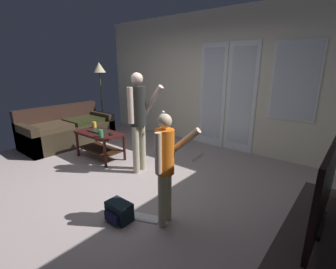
{
  "coord_description": "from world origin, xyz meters",
  "views": [
    {
      "loc": [
        2.67,
        -2.19,
        1.72
      ],
      "look_at": [
        0.76,
        0.15,
        0.84
      ],
      "focal_mm": 25.6,
      "sensor_mm": 36.0,
      "label": 1
    }
  ],
  "objects_px": {
    "leather_couch": "(68,131)",
    "tv_remote_black": "(111,134)",
    "person_child": "(166,161)",
    "floor_lamp": "(99,72)",
    "coffee_table": "(100,140)",
    "cup_near_edge": "(94,125)",
    "tv_stand": "(313,248)",
    "backpack": "(119,212)",
    "flat_screen_tv": "(326,186)",
    "person_adult": "(139,115)",
    "loose_keyboard": "(141,217)",
    "cup_by_laptop": "(101,133)",
    "laptop_closed": "(98,131)"
  },
  "relations": [
    {
      "from": "flat_screen_tv",
      "to": "person_adult",
      "type": "height_order",
      "value": "person_adult"
    },
    {
      "from": "leather_couch",
      "to": "tv_remote_black",
      "type": "xyz_separation_m",
      "value": [
        1.59,
        -0.02,
        0.23
      ]
    },
    {
      "from": "cup_near_edge",
      "to": "laptop_closed",
      "type": "bearing_deg",
      "value": -23.91
    },
    {
      "from": "cup_by_laptop",
      "to": "person_child",
      "type": "bearing_deg",
      "value": -16.42
    },
    {
      "from": "coffee_table",
      "to": "tv_remote_black",
      "type": "distance_m",
      "value": 0.32
    },
    {
      "from": "backpack",
      "to": "cup_by_laptop",
      "type": "height_order",
      "value": "cup_by_laptop"
    },
    {
      "from": "coffee_table",
      "to": "loose_keyboard",
      "type": "bearing_deg",
      "value": -23.59
    },
    {
      "from": "flat_screen_tv",
      "to": "person_adult",
      "type": "bearing_deg",
      "value": 169.37
    },
    {
      "from": "flat_screen_tv",
      "to": "loose_keyboard",
      "type": "height_order",
      "value": "flat_screen_tv"
    },
    {
      "from": "flat_screen_tv",
      "to": "cup_by_laptop",
      "type": "relative_size",
      "value": 9.36
    },
    {
      "from": "tv_stand",
      "to": "loose_keyboard",
      "type": "bearing_deg",
      "value": -165.83
    },
    {
      "from": "leather_couch",
      "to": "tv_remote_black",
      "type": "relative_size",
      "value": 11.12
    },
    {
      "from": "tv_stand",
      "to": "person_adult",
      "type": "distance_m",
      "value": 2.75
    },
    {
      "from": "person_child",
      "to": "backpack",
      "type": "bearing_deg",
      "value": -146.29
    },
    {
      "from": "coffee_table",
      "to": "backpack",
      "type": "bearing_deg",
      "value": -30.17
    },
    {
      "from": "coffee_table",
      "to": "laptop_closed",
      "type": "height_order",
      "value": "laptop_closed"
    },
    {
      "from": "leather_couch",
      "to": "flat_screen_tv",
      "type": "xyz_separation_m",
      "value": [
        4.92,
        -0.49,
        0.51
      ]
    },
    {
      "from": "loose_keyboard",
      "to": "cup_near_edge",
      "type": "xyz_separation_m",
      "value": [
        -2.33,
        1.01,
        0.55
      ]
    },
    {
      "from": "person_child",
      "to": "floor_lamp",
      "type": "bearing_deg",
      "value": 152.7
    },
    {
      "from": "floor_lamp",
      "to": "tv_remote_black",
      "type": "relative_size",
      "value": 10.51
    },
    {
      "from": "leather_couch",
      "to": "laptop_closed",
      "type": "distance_m",
      "value": 1.27
    },
    {
      "from": "coffee_table",
      "to": "tv_remote_black",
      "type": "height_order",
      "value": "tv_remote_black"
    },
    {
      "from": "coffee_table",
      "to": "tv_remote_black",
      "type": "xyz_separation_m",
      "value": [
        0.28,
        0.05,
        0.15
      ]
    },
    {
      "from": "loose_keyboard",
      "to": "cup_by_laptop",
      "type": "relative_size",
      "value": 3.53
    },
    {
      "from": "coffee_table",
      "to": "cup_near_edge",
      "type": "height_order",
      "value": "cup_near_edge"
    },
    {
      "from": "backpack",
      "to": "laptop_closed",
      "type": "distance_m",
      "value": 2.16
    },
    {
      "from": "laptop_closed",
      "to": "cup_by_laptop",
      "type": "xyz_separation_m",
      "value": [
        0.35,
        -0.18,
        0.05
      ]
    },
    {
      "from": "backpack",
      "to": "tv_stand",
      "type": "bearing_deg",
      "value": 18.29
    },
    {
      "from": "laptop_closed",
      "to": "tv_remote_black",
      "type": "height_order",
      "value": "same"
    },
    {
      "from": "cup_near_edge",
      "to": "tv_remote_black",
      "type": "relative_size",
      "value": 0.66
    },
    {
      "from": "cup_near_edge",
      "to": "tv_remote_black",
      "type": "bearing_deg",
      "value": -9.7
    },
    {
      "from": "coffee_table",
      "to": "flat_screen_tv",
      "type": "height_order",
      "value": "flat_screen_tv"
    },
    {
      "from": "person_child",
      "to": "cup_near_edge",
      "type": "xyz_separation_m",
      "value": [
        -2.62,
        0.9,
        -0.19
      ]
    },
    {
      "from": "backpack",
      "to": "cup_by_laptop",
      "type": "bearing_deg",
      "value": 149.7
    },
    {
      "from": "leather_couch",
      "to": "cup_by_laptop",
      "type": "height_order",
      "value": "leather_couch"
    },
    {
      "from": "floor_lamp",
      "to": "backpack",
      "type": "height_order",
      "value": "floor_lamp"
    },
    {
      "from": "person_adult",
      "to": "floor_lamp",
      "type": "height_order",
      "value": "floor_lamp"
    },
    {
      "from": "tv_stand",
      "to": "backpack",
      "type": "bearing_deg",
      "value": -161.71
    },
    {
      "from": "person_adult",
      "to": "person_child",
      "type": "relative_size",
      "value": 1.28
    },
    {
      "from": "tv_stand",
      "to": "tv_remote_black",
      "type": "relative_size",
      "value": 9.58
    },
    {
      "from": "person_child",
      "to": "tv_remote_black",
      "type": "relative_size",
      "value": 7.4
    },
    {
      "from": "flat_screen_tv",
      "to": "backpack",
      "type": "bearing_deg",
      "value": -161.59
    },
    {
      "from": "coffee_table",
      "to": "loose_keyboard",
      "type": "distance_m",
      "value": 2.15
    },
    {
      "from": "tv_stand",
      "to": "cup_near_edge",
      "type": "distance_m",
      "value": 4.06
    },
    {
      "from": "floor_lamp",
      "to": "laptop_closed",
      "type": "relative_size",
      "value": 4.97
    },
    {
      "from": "flat_screen_tv",
      "to": "person_adult",
      "type": "relative_size",
      "value": 0.75
    },
    {
      "from": "flat_screen_tv",
      "to": "loose_keyboard",
      "type": "relative_size",
      "value": 2.65
    },
    {
      "from": "person_adult",
      "to": "tv_remote_black",
      "type": "distance_m",
      "value": 0.86
    },
    {
      "from": "person_child",
      "to": "tv_remote_black",
      "type": "height_order",
      "value": "person_child"
    },
    {
      "from": "coffee_table",
      "to": "backpack",
      "type": "relative_size",
      "value": 3.15
    }
  ]
}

